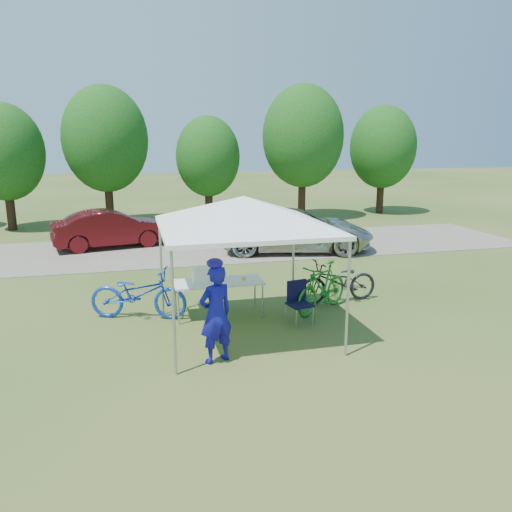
{
  "coord_description": "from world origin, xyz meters",
  "views": [
    {
      "loc": [
        -2.06,
        -9.11,
        3.77
      ],
      "look_at": [
        0.74,
        2.0,
        1.08
      ],
      "focal_mm": 35.0,
      "sensor_mm": 36.0,
      "label": 1
    }
  ],
  "objects_px": {
    "bike_dark": "(339,281)",
    "bike_blue": "(138,294)",
    "cooler": "(203,275)",
    "cyclist": "(216,314)",
    "folding_table": "(218,283)",
    "sedan": "(111,229)",
    "bike_green": "(322,287)",
    "folding_chair": "(298,298)",
    "minivan": "(297,230)"
  },
  "relations": [
    {
      "from": "cyclist",
      "to": "folding_chair",
      "type": "bearing_deg",
      "value": -165.96
    },
    {
      "from": "folding_chair",
      "to": "bike_blue",
      "type": "xyz_separation_m",
      "value": [
        -3.24,
        1.07,
        0.02
      ]
    },
    {
      "from": "folding_chair",
      "to": "cyclist",
      "type": "bearing_deg",
      "value": -155.83
    },
    {
      "from": "folding_chair",
      "to": "bike_dark",
      "type": "bearing_deg",
      "value": 24.87
    },
    {
      "from": "folding_table",
      "to": "bike_dark",
      "type": "bearing_deg",
      "value": 4.19
    },
    {
      "from": "folding_chair",
      "to": "sedan",
      "type": "distance_m",
      "value": 9.58
    },
    {
      "from": "folding_table",
      "to": "folding_chair",
      "type": "height_order",
      "value": "folding_chair"
    },
    {
      "from": "cyclist",
      "to": "minivan",
      "type": "xyz_separation_m",
      "value": [
        4.17,
        8.05,
        -0.12
      ]
    },
    {
      "from": "minivan",
      "to": "sedan",
      "type": "height_order",
      "value": "minivan"
    },
    {
      "from": "cyclist",
      "to": "bike_blue",
      "type": "xyz_separation_m",
      "value": [
        -1.25,
        2.53,
        -0.32
      ]
    },
    {
      "from": "folding_table",
      "to": "bike_dark",
      "type": "xyz_separation_m",
      "value": [
        2.9,
        0.21,
        -0.23
      ]
    },
    {
      "from": "folding_table",
      "to": "folding_chair",
      "type": "bearing_deg",
      "value": -27.43
    },
    {
      "from": "bike_blue",
      "to": "bike_green",
      "type": "height_order",
      "value": "bike_green"
    },
    {
      "from": "bike_green",
      "to": "bike_dark",
      "type": "relative_size",
      "value": 0.95
    },
    {
      "from": "bike_green",
      "to": "sedan",
      "type": "height_order",
      "value": "sedan"
    },
    {
      "from": "bike_blue",
      "to": "bike_dark",
      "type": "bearing_deg",
      "value": -72.73
    },
    {
      "from": "bike_green",
      "to": "bike_dark",
      "type": "xyz_separation_m",
      "value": [
        0.6,
        0.47,
        -0.04
      ]
    },
    {
      "from": "cooler",
      "to": "cyclist",
      "type": "xyz_separation_m",
      "value": [
        -0.11,
        -2.27,
        -0.09
      ]
    },
    {
      "from": "folding_chair",
      "to": "bike_blue",
      "type": "distance_m",
      "value": 3.41
    },
    {
      "from": "bike_dark",
      "to": "bike_green",
      "type": "bearing_deg",
      "value": -56.31
    },
    {
      "from": "cyclist",
      "to": "bike_dark",
      "type": "bearing_deg",
      "value": -165.67
    },
    {
      "from": "cooler",
      "to": "sedan",
      "type": "distance_m",
      "value": 8.18
    },
    {
      "from": "folding_chair",
      "to": "minivan",
      "type": "bearing_deg",
      "value": 59.48
    },
    {
      "from": "sedan",
      "to": "bike_dark",
      "type": "bearing_deg",
      "value": -157.33
    },
    {
      "from": "bike_green",
      "to": "cooler",
      "type": "bearing_deg",
      "value": -131.03
    },
    {
      "from": "folding_table",
      "to": "bike_green",
      "type": "bearing_deg",
      "value": -6.51
    },
    {
      "from": "cyclist",
      "to": "bike_blue",
      "type": "distance_m",
      "value": 2.84
    },
    {
      "from": "cooler",
      "to": "bike_blue",
      "type": "height_order",
      "value": "cooler"
    },
    {
      "from": "cyclist",
      "to": "sedan",
      "type": "height_order",
      "value": "cyclist"
    },
    {
      "from": "bike_dark",
      "to": "minivan",
      "type": "xyz_separation_m",
      "value": [
        0.84,
        5.57,
        0.23
      ]
    },
    {
      "from": "cyclist",
      "to": "bike_green",
      "type": "bearing_deg",
      "value": -166.04
    },
    {
      "from": "cooler",
      "to": "bike_green",
      "type": "xyz_separation_m",
      "value": [
        2.62,
        -0.26,
        -0.4
      ]
    },
    {
      "from": "bike_dark",
      "to": "sedan",
      "type": "distance_m",
      "value": 9.36
    },
    {
      "from": "sedan",
      "to": "folding_chair",
      "type": "bearing_deg",
      "value": -167.47
    },
    {
      "from": "bike_blue",
      "to": "folding_chair",
      "type": "bearing_deg",
      "value": -90.37
    },
    {
      "from": "cooler",
      "to": "bike_dark",
      "type": "relative_size",
      "value": 0.24
    },
    {
      "from": "bike_dark",
      "to": "bike_blue",
      "type": "bearing_deg",
      "value": -95.25
    },
    {
      "from": "cyclist",
      "to": "minivan",
      "type": "distance_m",
      "value": 9.06
    },
    {
      "from": "bike_blue",
      "to": "sedan",
      "type": "distance_m",
      "value": 7.66
    },
    {
      "from": "folding_table",
      "to": "minivan",
      "type": "xyz_separation_m",
      "value": [
        3.73,
        5.78,
        0.0
      ]
    },
    {
      "from": "sedan",
      "to": "cyclist",
      "type": "bearing_deg",
      "value": 179.04
    },
    {
      "from": "bike_blue",
      "to": "bike_dark",
      "type": "relative_size",
      "value": 1.07
    },
    {
      "from": "folding_chair",
      "to": "cyclist",
      "type": "height_order",
      "value": "cyclist"
    },
    {
      "from": "bike_green",
      "to": "minivan",
      "type": "height_order",
      "value": "minivan"
    },
    {
      "from": "bike_blue",
      "to": "sedan",
      "type": "xyz_separation_m",
      "value": [
        -0.77,
        7.63,
        0.13
      ]
    },
    {
      "from": "cyclist",
      "to": "sedan",
      "type": "xyz_separation_m",
      "value": [
        -2.02,
        10.16,
        -0.18
      ]
    },
    {
      "from": "bike_blue",
      "to": "bike_green",
      "type": "relative_size",
      "value": 1.13
    },
    {
      "from": "folding_chair",
      "to": "cooler",
      "type": "height_order",
      "value": "cooler"
    },
    {
      "from": "cooler",
      "to": "folding_table",
      "type": "bearing_deg",
      "value": 0.0
    },
    {
      "from": "cooler",
      "to": "minivan",
      "type": "relative_size",
      "value": 0.09
    }
  ]
}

